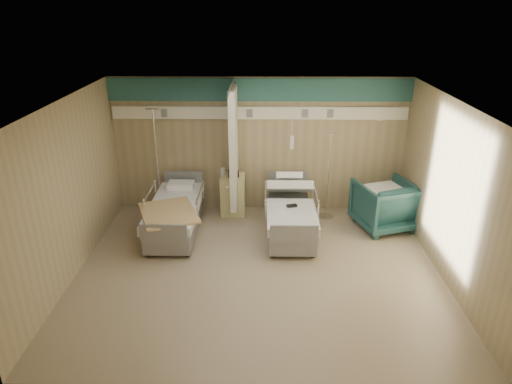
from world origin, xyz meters
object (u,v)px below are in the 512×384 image
(bed_right, at_px, (290,219))
(bedside_cabinet, at_px, (233,195))
(bed_left, at_px, (176,218))
(iv_stand_right, at_px, (326,201))
(visitor_armchair, at_px, (384,205))
(iv_stand_left, at_px, (160,193))

(bed_right, height_order, bedside_cabinet, bedside_cabinet)
(bed_left, bearing_deg, iv_stand_right, 13.96)
(iv_stand_right, bearing_deg, bed_right, -136.58)
(visitor_armchair, xyz_separation_m, iv_stand_right, (-1.07, 0.43, -0.11))
(bed_left, distance_m, visitor_armchair, 4.07)
(bed_right, relative_size, visitor_armchair, 2.04)
(bedside_cabinet, bearing_deg, bed_left, -139.40)
(bed_left, xyz_separation_m, bedside_cabinet, (1.05, 0.90, 0.11))
(bed_left, relative_size, iv_stand_left, 0.97)
(bed_right, distance_m, bed_left, 2.20)
(bedside_cabinet, height_order, visitor_armchair, visitor_armchair)
(bed_right, xyz_separation_m, iv_stand_left, (-2.68, 0.91, 0.14))
(bed_left, distance_m, iv_stand_right, 3.08)
(bed_left, bearing_deg, visitor_armchair, 4.35)
(iv_stand_right, bearing_deg, iv_stand_left, 177.21)
(visitor_armchair, bearing_deg, bedside_cabinet, -28.83)
(bedside_cabinet, xyz_separation_m, iv_stand_right, (1.93, -0.16, -0.06))
(visitor_armchair, xyz_separation_m, iv_stand_left, (-4.53, 0.60, -0.02))
(iv_stand_right, bearing_deg, bed_left, -166.04)
(iv_stand_left, bearing_deg, bed_right, -18.78)
(bed_left, height_order, iv_stand_left, iv_stand_left)
(iv_stand_right, bearing_deg, bedside_cabinet, 175.33)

